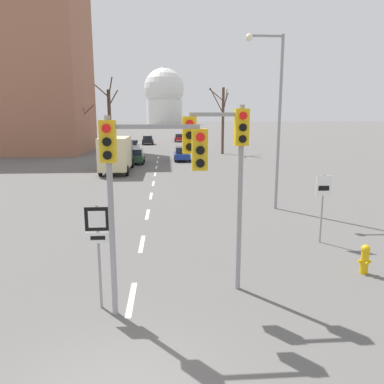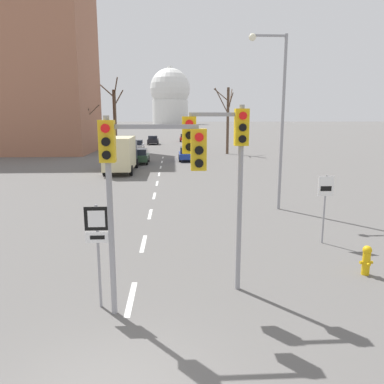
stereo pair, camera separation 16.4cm
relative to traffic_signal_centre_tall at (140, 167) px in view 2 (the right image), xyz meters
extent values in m
cube|color=silver|center=(-0.41, 0.75, -3.70)|extent=(0.16, 2.00, 0.01)
cube|color=silver|center=(-0.41, 5.25, -3.70)|extent=(0.16, 2.00, 0.01)
cube|color=silver|center=(-0.41, 9.75, -3.70)|extent=(0.16, 2.00, 0.01)
cube|color=silver|center=(-0.41, 14.25, -3.70)|extent=(0.16, 2.00, 0.01)
cube|color=silver|center=(-0.41, 18.75, -3.70)|extent=(0.16, 2.00, 0.01)
cube|color=silver|center=(-0.41, 23.25, -3.70)|extent=(0.16, 2.00, 0.01)
cube|color=silver|center=(-0.41, 27.75, -3.70)|extent=(0.16, 2.00, 0.01)
cube|color=silver|center=(-0.41, 32.25, -3.70)|extent=(0.16, 2.00, 0.01)
cube|color=silver|center=(-0.41, 36.75, -3.70)|extent=(0.16, 2.00, 0.01)
cylinder|color=gray|center=(-0.74, 0.01, -1.27)|extent=(0.14, 0.14, 4.87)
cube|color=gold|center=(-0.74, 0.01, 0.59)|extent=(0.36, 0.28, 0.96)
cylinder|color=red|center=(-0.74, -0.16, 0.89)|extent=(0.20, 0.06, 0.20)
cylinder|color=black|center=(-0.74, -0.16, 0.59)|extent=(0.20, 0.06, 0.20)
cylinder|color=black|center=(-0.74, -0.16, 0.29)|extent=(0.20, 0.06, 0.20)
cube|color=gray|center=(0.31, 0.01, 0.92)|extent=(2.10, 0.10, 0.10)
cube|color=gold|center=(1.36, 0.01, 0.39)|extent=(0.36, 0.28, 0.96)
cylinder|color=red|center=(1.36, -0.16, 0.69)|extent=(0.20, 0.06, 0.20)
cylinder|color=black|center=(1.36, -0.16, 0.39)|extent=(0.20, 0.06, 0.20)
cylinder|color=black|center=(1.36, -0.16, 0.09)|extent=(0.20, 0.06, 0.20)
cylinder|color=gray|center=(2.57, 1.20, -1.13)|extent=(0.14, 0.14, 5.15)
cube|color=yellow|center=(2.57, 1.20, 0.87)|extent=(0.36, 0.28, 0.96)
cylinder|color=red|center=(2.57, 1.03, 1.17)|extent=(0.20, 0.06, 0.20)
cylinder|color=black|center=(2.57, 1.03, 0.87)|extent=(0.20, 0.06, 0.20)
cylinder|color=black|center=(2.57, 1.03, 0.57)|extent=(0.20, 0.06, 0.20)
cube|color=gray|center=(1.88, 1.20, 1.20)|extent=(1.38, 0.10, 0.10)
cube|color=yellow|center=(1.19, 1.20, 0.67)|extent=(0.36, 0.28, 0.96)
cylinder|color=red|center=(1.19, 1.03, 0.97)|extent=(0.20, 0.06, 0.20)
cylinder|color=black|center=(1.19, 1.03, 0.67)|extent=(0.20, 0.06, 0.20)
cylinder|color=black|center=(1.19, 1.03, 0.37)|extent=(0.20, 0.06, 0.20)
cylinder|color=gray|center=(-1.14, 0.35, -2.34)|extent=(0.07, 0.07, 2.72)
cube|color=black|center=(-1.14, 0.33, -1.33)|extent=(0.60, 0.03, 0.60)
cube|color=white|center=(-1.14, 0.32, -1.33)|extent=(0.42, 0.01, 0.42)
cube|color=white|center=(-1.14, 0.33, -1.81)|extent=(0.60, 0.03, 0.28)
cube|color=black|center=(-1.14, 0.32, -1.81)|extent=(0.36, 0.01, 0.10)
cylinder|color=gray|center=(6.56, 4.97, -2.35)|extent=(0.07, 0.07, 2.69)
cube|color=white|center=(6.56, 4.95, -1.43)|extent=(0.60, 0.03, 0.76)
cube|color=black|center=(6.56, 4.93, -1.53)|extent=(0.42, 0.01, 0.19)
cylinder|color=gold|center=(6.73, 1.97, -3.34)|extent=(0.24, 0.24, 0.72)
sphere|color=gold|center=(6.73, 1.97, -2.90)|extent=(0.28, 0.28, 0.28)
cylinder|color=gold|center=(6.57, 1.97, -3.30)|extent=(0.08, 0.10, 0.10)
cylinder|color=gold|center=(6.89, 1.97, -3.30)|extent=(0.08, 0.10, 0.10)
cylinder|color=gold|center=(6.73, 1.81, -3.30)|extent=(0.10, 0.08, 0.10)
cylinder|color=gray|center=(6.39, 10.50, 0.72)|extent=(0.16, 0.16, 8.84)
cube|color=gray|center=(5.55, 10.50, 5.04)|extent=(1.68, 0.10, 0.10)
sphere|color=#F2EAC6|center=(4.71, 10.50, 4.96)|extent=(0.36, 0.36, 0.36)
cube|color=silver|center=(-4.24, 44.66, -3.01)|extent=(1.75, 4.15, 0.69)
cube|color=#1E232D|center=(-4.24, 44.46, -2.34)|extent=(1.49, 1.99, 0.64)
cylinder|color=black|center=(-5.06, 45.95, -3.35)|extent=(0.18, 0.70, 0.70)
cylinder|color=black|center=(-3.41, 45.95, -3.35)|extent=(0.18, 0.70, 0.70)
cylinder|color=black|center=(-5.06, 43.38, -3.35)|extent=(0.18, 0.70, 0.70)
cylinder|color=black|center=(-3.41, 43.38, -3.35)|extent=(0.18, 0.70, 0.70)
cube|color=maroon|center=(3.13, 66.62, -3.07)|extent=(1.71, 4.33, 0.58)
cube|color=#1E232D|center=(3.13, 66.40, -2.47)|extent=(1.45, 2.08, 0.63)
cylinder|color=black|center=(2.33, 67.96, -3.36)|extent=(0.18, 0.67, 0.67)
cylinder|color=black|center=(3.94, 67.96, -3.36)|extent=(0.18, 0.67, 0.67)
cylinder|color=black|center=(2.33, 65.28, -3.36)|extent=(0.18, 0.67, 0.67)
cylinder|color=black|center=(3.94, 65.28, -3.36)|extent=(0.18, 0.67, 0.67)
cube|color=black|center=(-2.71, 59.24, -3.06)|extent=(1.85, 4.17, 0.66)
cube|color=#1E232D|center=(-2.71, 59.03, -2.43)|extent=(1.57, 2.00, 0.59)
cylinder|color=black|center=(-3.59, 60.53, -3.39)|extent=(0.18, 0.62, 0.62)
cylinder|color=black|center=(-1.83, 60.53, -3.39)|extent=(0.18, 0.62, 0.62)
cylinder|color=black|center=(-3.59, 57.94, -3.39)|extent=(0.18, 0.62, 0.62)
cylinder|color=black|center=(-1.83, 57.94, -3.39)|extent=(0.18, 0.62, 0.62)
cube|color=#2D4C33|center=(-2.74, 31.02, -3.06)|extent=(1.88, 3.92, 0.63)
cube|color=#1E232D|center=(-2.74, 30.82, -2.44)|extent=(1.60, 1.88, 0.60)
cylinder|color=black|center=(-3.63, 32.23, -3.37)|extent=(0.18, 0.65, 0.65)
cylinder|color=black|center=(-1.85, 32.23, -3.37)|extent=(0.18, 0.65, 0.65)
cylinder|color=black|center=(-3.63, 29.80, -3.37)|extent=(0.18, 0.65, 0.65)
cylinder|color=black|center=(-1.85, 29.80, -3.37)|extent=(0.18, 0.65, 0.65)
cube|color=navy|center=(2.33, 33.35, -3.11)|extent=(1.68, 4.18, 0.57)
cube|color=#1E232D|center=(2.33, 33.14, -2.49)|extent=(1.43, 2.00, 0.66)
cylinder|color=black|center=(1.54, 34.64, -3.39)|extent=(0.18, 0.62, 0.62)
cylinder|color=black|center=(3.12, 34.64, -3.39)|extent=(0.18, 0.62, 0.62)
cylinder|color=black|center=(1.54, 32.05, -3.39)|extent=(0.18, 0.62, 0.62)
cylinder|color=black|center=(3.12, 32.05, -3.39)|extent=(0.18, 0.62, 0.62)
cube|color=#333842|center=(-3.82, 27.59, -2.21)|extent=(2.20, 2.00, 2.10)
cube|color=beige|center=(-3.82, 23.99, -1.91)|extent=(2.30, 5.20, 2.70)
cylinder|color=black|center=(-4.92, 27.59, -3.26)|extent=(0.24, 0.88, 0.88)
cylinder|color=black|center=(-2.72, 27.59, -3.26)|extent=(0.24, 0.88, 0.88)
cylinder|color=black|center=(-4.92, 22.56, -3.26)|extent=(0.24, 0.88, 0.88)
cylinder|color=black|center=(-2.72, 22.56, -3.26)|extent=(0.24, 0.88, 0.88)
cylinder|color=brown|center=(-10.98, 42.95, -1.01)|extent=(0.37, 0.37, 5.37)
cylinder|color=brown|center=(-11.10, 43.60, 1.38)|extent=(0.31, 1.40, 1.35)
cylinder|color=brown|center=(-10.70, 43.57, 1.10)|extent=(0.61, 1.37, 1.35)
cylinder|color=brown|center=(-10.81, 42.50, 1.45)|extent=(0.46, 1.02, 1.49)
cylinder|color=brown|center=(-10.05, 43.53, 1.81)|extent=(1.87, 1.41, 2.02)
cylinder|color=brown|center=(-10.62, 42.78, 1.38)|extent=(0.86, 0.47, 1.76)
cylinder|color=brown|center=(8.06, 40.96, 0.60)|extent=(0.35, 0.35, 8.59)
cylinder|color=brown|center=(7.16, 41.53, 4.03)|extent=(1.77, 1.39, 1.66)
cylinder|color=brown|center=(8.64, 42.61, 3.67)|extent=(0.96, 3.44, 2.57)
cylinder|color=brown|center=(7.15, 40.61, 3.20)|extent=(1.93, 0.86, 3.23)
cylinder|color=brown|center=(8.22, 39.89, 3.19)|extent=(0.37, 2.23, 1.91)
cylinder|color=brown|center=(-8.24, 51.78, 0.80)|extent=(0.53, 0.53, 9.00)
cylinder|color=brown|center=(-7.54, 51.84, 4.05)|extent=(1.57, 0.30, 2.50)
cylinder|color=brown|center=(-7.84, 51.20, 5.66)|extent=(0.96, 1.35, 2.90)
cylinder|color=brown|center=(-9.72, 52.26, 5.46)|extent=(3.03, 1.26, 2.65)
cylinder|color=silver|center=(-0.41, 253.85, 4.42)|extent=(24.35, 24.35, 16.24)
sphere|color=silver|center=(-0.41, 253.85, 19.98)|extent=(27.06, 27.06, 27.06)
cylinder|color=silver|center=(-0.41, 253.85, 32.16)|extent=(3.25, 3.25, 4.74)
cube|color=#9E664C|center=(-19.34, 45.08, 8.79)|extent=(18.00, 14.00, 24.98)
camera|label=1|loc=(0.58, -8.68, 1.13)|focal=35.00mm
camera|label=2|loc=(0.75, -8.69, 1.13)|focal=35.00mm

